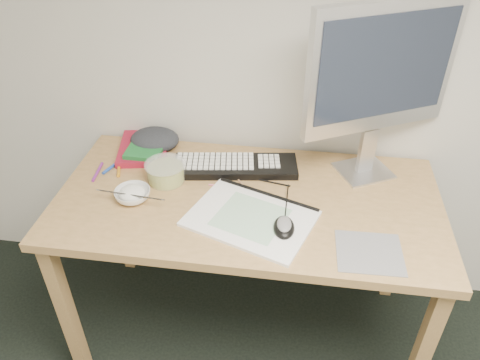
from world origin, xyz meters
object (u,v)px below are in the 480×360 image
at_px(desk, 248,215).
at_px(monitor, 382,73).
at_px(sketchpad, 250,218).
at_px(keyboard, 235,166).
at_px(rice_bowl, 133,195).

bearing_deg(desk, monitor, 27.99).
bearing_deg(desk, sketchpad, -78.42).
height_order(desk, keyboard, keyboard).
distance_m(sketchpad, keyboard, 0.31).
distance_m(sketchpad, monitor, 0.67).
height_order(desk, rice_bowl, rice_bowl).
bearing_deg(monitor, sketchpad, -166.87).
height_order(monitor, rice_bowl, monitor).
xyz_separation_m(monitor, rice_bowl, (-0.84, -0.30, -0.39)).
relative_size(monitor, rice_bowl, 5.09).
bearing_deg(sketchpad, desk, 121.65).
relative_size(desk, sketchpad, 3.42).
xyz_separation_m(desk, rice_bowl, (-0.41, -0.07, 0.10)).
relative_size(desk, keyboard, 2.90).
distance_m(monitor, rice_bowl, 0.97).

